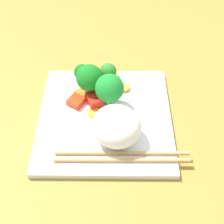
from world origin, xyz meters
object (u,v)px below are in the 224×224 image
object	(u,v)px
carrot_slice_1	(80,94)
chopstick_pair	(122,157)
square_plate	(105,118)
rice_mound	(116,126)
broccoli_floret_1	(82,74)

from	to	relation	value
carrot_slice_1	chopstick_pair	bearing A→B (deg)	118.56
square_plate	chopstick_pair	bearing A→B (deg)	107.63
rice_mound	broccoli_floret_1	bearing A→B (deg)	-64.31
rice_mound	broccoli_floret_1	world-z (taller)	rice_mound
square_plate	broccoli_floret_1	size ratio (longest dim) A/B	4.97
chopstick_pair	rice_mound	bearing A→B (deg)	103.17
carrot_slice_1	chopstick_pair	size ratio (longest dim) A/B	0.11
rice_mound	broccoli_floret_1	size ratio (longest dim) A/B	1.72
square_plate	carrot_slice_1	bearing A→B (deg)	-47.28
broccoli_floret_1	chopstick_pair	size ratio (longest dim) A/B	0.22
square_plate	broccoli_floret_1	distance (cm)	10.17
rice_mound	carrot_slice_1	size ratio (longest dim) A/B	3.38
square_plate	chopstick_pair	world-z (taller)	chopstick_pair
broccoli_floret_1	carrot_slice_1	size ratio (longest dim) A/B	1.97
rice_mound	carrot_slice_1	xyz separation A→B (cm)	(6.93, -10.22, -2.88)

